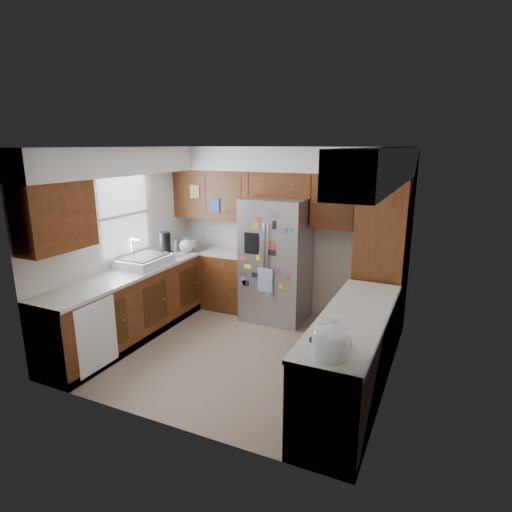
# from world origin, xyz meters

# --- Properties ---
(floor) EXTENTS (3.60, 3.60, 0.00)m
(floor) POSITION_xyz_m (0.00, 0.00, 0.00)
(floor) COLOR gray
(floor) RESTS_ON ground
(room_shell) EXTENTS (3.64, 3.24, 2.52)m
(room_shell) POSITION_xyz_m (-0.11, 0.36, 1.82)
(room_shell) COLOR silver
(room_shell) RESTS_ON ground
(left_counter_run) EXTENTS (1.36, 3.20, 0.92)m
(left_counter_run) POSITION_xyz_m (-1.36, 0.03, 0.43)
(left_counter_run) COLOR #411F0C
(left_counter_run) RESTS_ON ground
(right_counter_run) EXTENTS (0.63, 2.25, 0.92)m
(right_counter_run) POSITION_xyz_m (1.50, -0.47, 0.42)
(right_counter_run) COLOR #411F0C
(right_counter_run) RESTS_ON ground
(pantry) EXTENTS (0.60, 0.90, 2.15)m
(pantry) POSITION_xyz_m (1.50, 1.15, 1.07)
(pantry) COLOR #411F0C
(pantry) RESTS_ON ground
(fridge) EXTENTS (0.90, 0.79, 1.80)m
(fridge) POSITION_xyz_m (-0.00, 1.20, 0.90)
(fridge) COLOR #999A9E
(fridge) RESTS_ON ground
(bridge_cabinet) EXTENTS (0.96, 0.34, 0.35)m
(bridge_cabinet) POSITION_xyz_m (0.00, 1.43, 1.98)
(bridge_cabinet) COLOR #411F0C
(bridge_cabinet) RESTS_ON fridge
(fridge_top_items) EXTENTS (0.74, 0.29, 0.25)m
(fridge_top_items) POSITION_xyz_m (-0.01, 1.38, 2.27)
(fridge_top_items) COLOR blue
(fridge_top_items) RESTS_ON bridge_cabinet
(sink_assembly) EXTENTS (0.52, 0.70, 0.37)m
(sink_assembly) POSITION_xyz_m (-1.50, 0.10, 0.99)
(sink_assembly) COLOR white
(sink_assembly) RESTS_ON left_counter_run
(left_counter_clutter) EXTENTS (0.37, 0.80, 0.38)m
(left_counter_clutter) POSITION_xyz_m (-1.47, 0.81, 1.05)
(left_counter_clutter) COLOR black
(left_counter_clutter) RESTS_ON left_counter_run
(rice_cooker) EXTENTS (0.30, 0.29, 0.26)m
(rice_cooker) POSITION_xyz_m (1.50, -1.38, 1.05)
(rice_cooker) COLOR white
(rice_cooker) RESTS_ON right_counter_run
(paper_towel) EXTENTS (0.12, 0.12, 0.26)m
(paper_towel) POSITION_xyz_m (1.46, -1.19, 1.05)
(paper_towel) COLOR white
(paper_towel) RESTS_ON right_counter_run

